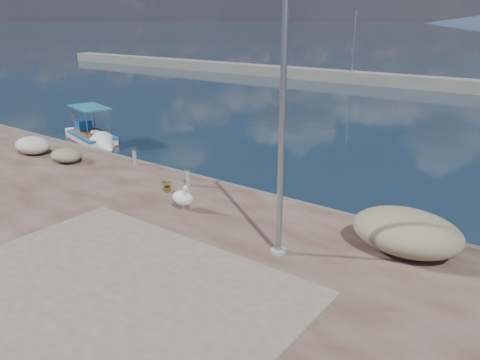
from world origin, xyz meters
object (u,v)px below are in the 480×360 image
object	(u,v)px
pelican	(183,198)
bollard_near	(188,177)
lamp_post	(282,138)
boat_left	(92,139)

from	to	relation	value
pelican	bollard_near	size ratio (longest dim) A/B	1.47
pelican	lamp_post	bearing A→B (deg)	15.83
boat_left	pelican	distance (m)	13.04
boat_left	pelican	size ratio (longest dim) A/B	5.10
bollard_near	boat_left	bearing A→B (deg)	163.09
boat_left	bollard_near	world-z (taller)	boat_left
pelican	lamp_post	world-z (taller)	lamp_post
boat_left	bollard_near	xyz separation A→B (m)	(10.44, -3.17, 0.69)
boat_left	pelican	bearing A→B (deg)	-7.35
pelican	bollard_near	distance (m)	2.46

